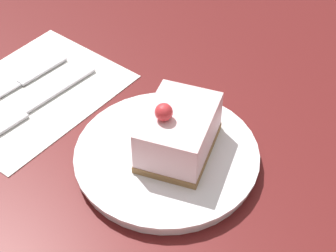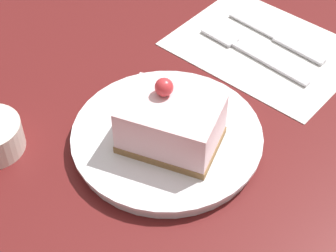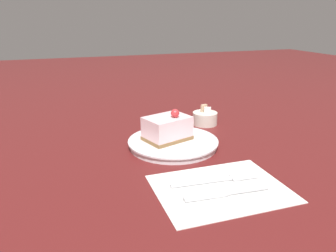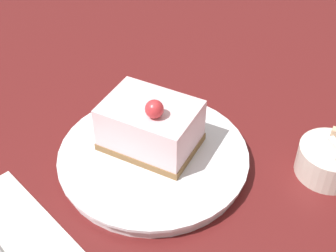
{
  "view_description": "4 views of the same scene",
  "coord_description": "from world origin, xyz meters",
  "px_view_note": "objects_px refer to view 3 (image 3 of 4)",
  "views": [
    {
      "loc": [
        -0.3,
        0.4,
        0.51
      ],
      "look_at": [
        -0.01,
        0.02,
        0.05
      ],
      "focal_mm": 60.0,
      "sensor_mm": 36.0,
      "label": 1
    },
    {
      "loc": [
        -0.36,
        -0.26,
        0.49
      ],
      "look_at": [
        -0.03,
        0.02,
        0.05
      ],
      "focal_mm": 60.0,
      "sensor_mm": 36.0,
      "label": 2
    },
    {
      "loc": [
        0.7,
        -0.24,
        0.31
      ],
      "look_at": [
        -0.01,
        0.02,
        0.06
      ],
      "focal_mm": 35.0,
      "sensor_mm": 36.0,
      "label": 3
    },
    {
      "loc": [
        0.25,
        0.33,
        0.4
      ],
      "look_at": [
        -0.03,
        0.04,
        0.05
      ],
      "focal_mm": 50.0,
      "sensor_mm": 36.0,
      "label": 4
    }
  ],
  "objects_px": {
    "fork": "(222,179)",
    "knife": "(219,194)",
    "plate": "(173,143)",
    "cake_slice": "(167,128)",
    "sugar_bowl": "(205,118)"
  },
  "relations": [
    {
      "from": "fork",
      "to": "sugar_bowl",
      "type": "xyz_separation_m",
      "value": [
        -0.34,
        0.12,
        0.01
      ]
    },
    {
      "from": "plate",
      "to": "sugar_bowl",
      "type": "relative_size",
      "value": 3.05
    },
    {
      "from": "fork",
      "to": "sugar_bowl",
      "type": "height_order",
      "value": "sugar_bowl"
    },
    {
      "from": "sugar_bowl",
      "to": "cake_slice",
      "type": "bearing_deg",
      "value": -52.28
    },
    {
      "from": "sugar_bowl",
      "to": "fork",
      "type": "bearing_deg",
      "value": -20.19
    },
    {
      "from": "plate",
      "to": "fork",
      "type": "relative_size",
      "value": 1.25
    },
    {
      "from": "fork",
      "to": "knife",
      "type": "distance_m",
      "value": 0.06
    },
    {
      "from": "plate",
      "to": "cake_slice",
      "type": "bearing_deg",
      "value": -122.87
    },
    {
      "from": "plate",
      "to": "cake_slice",
      "type": "height_order",
      "value": "cake_slice"
    },
    {
      "from": "fork",
      "to": "knife",
      "type": "xyz_separation_m",
      "value": [
        0.05,
        -0.03,
        0.0
      ]
    },
    {
      "from": "plate",
      "to": "fork",
      "type": "xyz_separation_m",
      "value": [
        0.2,
        0.03,
        -0.01
      ]
    },
    {
      "from": "knife",
      "to": "fork",
      "type": "bearing_deg",
      "value": 151.2
    },
    {
      "from": "cake_slice",
      "to": "sugar_bowl",
      "type": "distance_m",
      "value": 0.21
    },
    {
      "from": "sugar_bowl",
      "to": "knife",
      "type": "bearing_deg",
      "value": -22.04
    },
    {
      "from": "fork",
      "to": "knife",
      "type": "height_order",
      "value": "same"
    }
  ]
}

